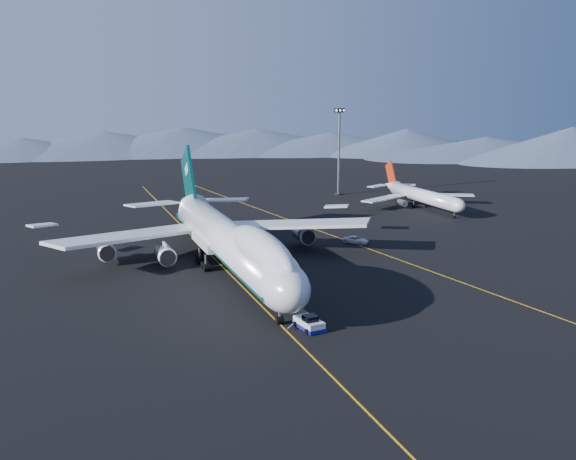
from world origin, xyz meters
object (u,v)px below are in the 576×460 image
object	(u,v)px
second_jet	(421,195)
service_van	(356,240)
pushback_tug	(309,324)
floodlight_mast	(339,151)
boeing_747	(228,239)

from	to	relation	value
second_jet	service_van	bearing A→B (deg)	-151.57
service_van	pushback_tug	bearing A→B (deg)	-160.44
second_jet	service_van	distance (m)	46.88
pushback_tug	floodlight_mast	world-z (taller)	floodlight_mast
pushback_tug	floodlight_mast	size ratio (longest dim) A/B	0.20
floodlight_mast	pushback_tug	bearing A→B (deg)	-116.25
pushback_tug	service_van	bearing A→B (deg)	48.96
pushback_tug	floodlight_mast	distance (m)	114.73
boeing_747	second_jet	bearing A→B (deg)	34.30
second_jet	pushback_tug	bearing A→B (deg)	-144.05
pushback_tug	second_jet	world-z (taller)	second_jet
second_jet	floodlight_mast	distance (m)	32.29
boeing_747	second_jet	xyz separation A→B (m)	(64.47, 43.98, -2.47)
boeing_747	pushback_tug	world-z (taller)	boeing_747
pushback_tug	second_jet	bearing A→B (deg)	41.89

